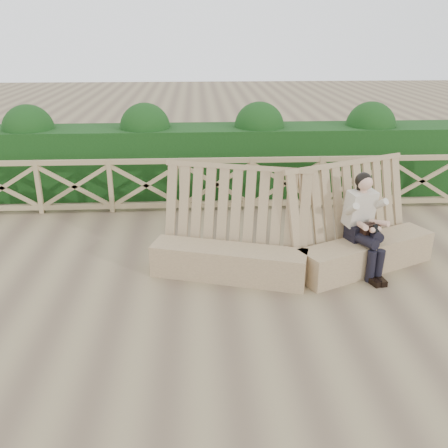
{
  "coord_description": "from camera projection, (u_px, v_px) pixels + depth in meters",
  "views": [
    {
      "loc": [
        -0.38,
        -6.26,
        3.53
      ],
      "look_at": [
        -0.02,
        0.4,
        0.9
      ],
      "focal_mm": 40.0,
      "sensor_mm": 36.0,
      "label": 1
    }
  ],
  "objects": [
    {
      "name": "woman",
      "position": [
        364.0,
        221.0,
        7.51
      ],
      "size": [
        0.58,
        0.98,
        1.54
      ],
      "rotation": [
        0.0,
        0.0,
        0.34
      ],
      "color": "black",
      "rests_on": "ground"
    },
    {
      "name": "ground",
      "position": [
        227.0,
        293.0,
        7.13
      ],
      "size": [
        60.0,
        60.0,
        0.0
      ],
      "primitive_type": "plane",
      "color": "brown",
      "rests_on": "ground"
    },
    {
      "name": "bench",
      "position": [
        298.0,
        247.0,
        7.63
      ],
      "size": [
        4.5,
        1.68,
        1.62
      ],
      "rotation": [
        0.0,
        0.0,
        0.02
      ],
      "color": "#806649",
      "rests_on": "ground"
    },
    {
      "name": "guardrail",
      "position": [
        216.0,
        184.0,
        10.17
      ],
      "size": [
        10.1,
        0.09,
        1.1
      ],
      "color": "#8F7B53",
      "rests_on": "ground"
    },
    {
      "name": "hedge",
      "position": [
        214.0,
        160.0,
        11.22
      ],
      "size": [
        12.0,
        1.2,
        1.5
      ],
      "primitive_type": "cube",
      "color": "black",
      "rests_on": "ground"
    }
  ]
}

